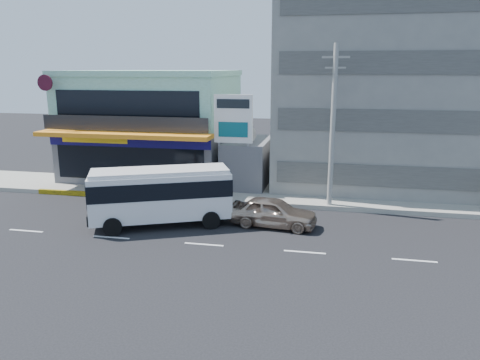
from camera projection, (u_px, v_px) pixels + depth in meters
name	position (u px, v px, depth m)	size (l,w,h in m)	color
ground	(204.00, 244.00, 23.34)	(120.00, 120.00, 0.00)	black
sidewalk	(314.00, 197.00, 31.38)	(70.00, 5.00, 0.30)	gray
shop_building	(154.00, 127.00, 37.25)	(12.40, 11.70, 8.00)	#4F4F54
concrete_building	(391.00, 90.00, 34.04)	(16.00, 12.00, 14.00)	gray
gap_structure	(248.00, 163.00, 34.36)	(3.00, 6.00, 3.50)	#4F4F54
satellite_dish	(246.00, 141.00, 32.98)	(1.50, 1.50, 0.15)	slate
billboard	(233.00, 124.00, 31.05)	(2.60, 0.18, 6.90)	gray
utility_pole_near	(333.00, 127.00, 28.02)	(1.60, 0.30, 10.00)	#999993
minibus	(161.00, 192.00, 25.79)	(8.00, 5.33, 3.21)	silver
sedan	(273.00, 212.00, 25.84)	(1.94, 4.83, 1.65)	tan
motorcycle_rider	(168.00, 195.00, 29.53)	(1.97, 1.09, 2.40)	maroon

